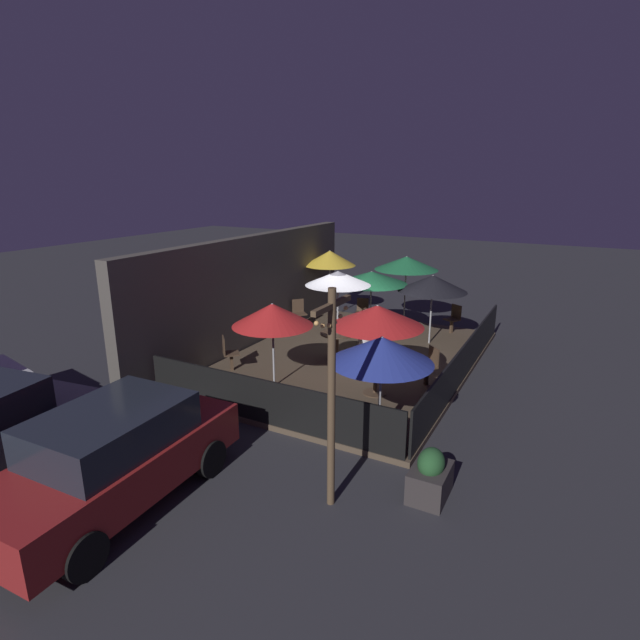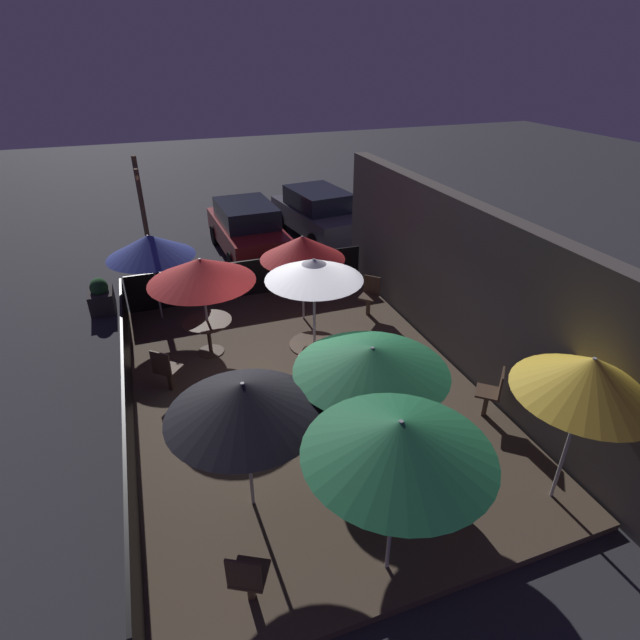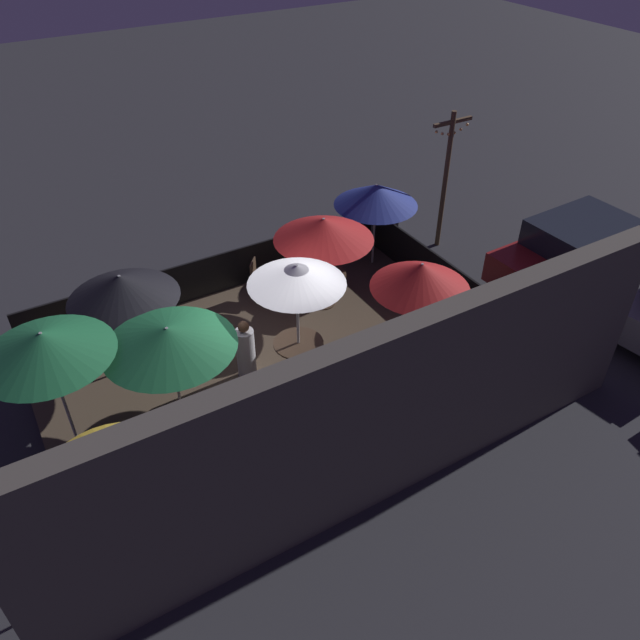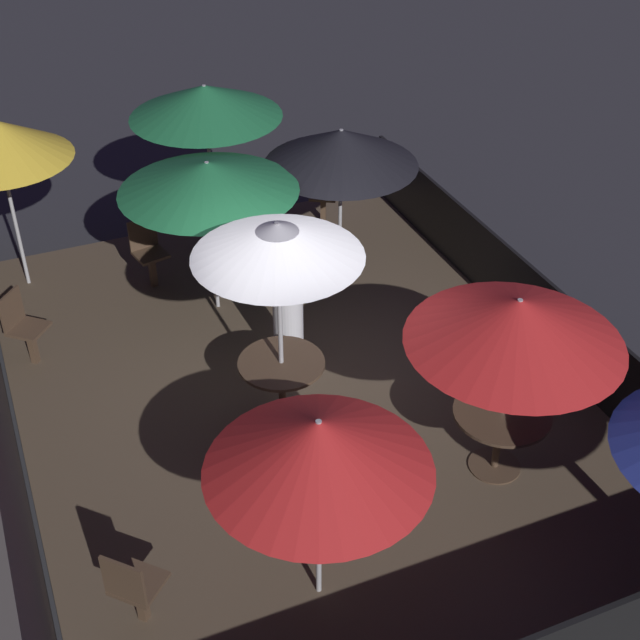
# 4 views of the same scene
# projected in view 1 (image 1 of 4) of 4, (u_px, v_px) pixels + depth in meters

# --- Properties ---
(ground_plane) EXTENTS (60.00, 60.00, 0.00)m
(ground_plane) POSITION_uv_depth(u_px,v_px,m) (352.00, 362.00, 13.89)
(ground_plane) COLOR #2D2D33
(patio_deck) EXTENTS (8.70, 6.20, 0.12)m
(patio_deck) POSITION_uv_depth(u_px,v_px,m) (352.00, 360.00, 13.88)
(patio_deck) COLOR brown
(patio_deck) RESTS_ON ground_plane
(building_wall) EXTENTS (10.30, 0.36, 3.33)m
(building_wall) POSITION_uv_depth(u_px,v_px,m) (252.00, 291.00, 14.95)
(building_wall) COLOR #4C4742
(building_wall) RESTS_ON ground_plane
(fence_front) EXTENTS (8.50, 0.05, 0.95)m
(fence_front) POSITION_uv_depth(u_px,v_px,m) (465.00, 360.00, 12.34)
(fence_front) COLOR black
(fence_front) RESTS_ON patio_deck
(fence_side_left) EXTENTS (0.05, 6.00, 0.95)m
(fence_side_left) POSITION_uv_depth(u_px,v_px,m) (264.00, 401.00, 10.08)
(fence_side_left) COLOR black
(fence_side_left) RESTS_ON patio_deck
(patio_umbrella_0) EXTENTS (2.10, 2.10, 2.11)m
(patio_umbrella_0) POSITION_uv_depth(u_px,v_px,m) (377.00, 316.00, 11.09)
(patio_umbrella_0) COLOR #B2B2B7
(patio_umbrella_0) RESTS_ON patio_deck
(patio_umbrella_1) EXTENTS (1.74, 1.74, 2.47)m
(patio_umbrella_1) POSITION_uv_depth(u_px,v_px,m) (338.00, 278.00, 13.14)
(patio_umbrella_1) COLOR #B2B2B7
(patio_umbrella_1) RESTS_ON patio_deck
(patio_umbrella_2) EXTENTS (2.21, 2.21, 2.08)m
(patio_umbrella_2) POSITION_uv_depth(u_px,v_px,m) (371.00, 278.00, 15.26)
(patio_umbrella_2) COLOR #B2B2B7
(patio_umbrella_2) RESTS_ON patio_deck
(patio_umbrella_3) EXTENTS (1.90, 1.90, 2.04)m
(patio_umbrella_3) POSITION_uv_depth(u_px,v_px,m) (272.00, 315.00, 11.54)
(patio_umbrella_3) COLOR #B2B2B7
(patio_umbrella_3) RESTS_ON patio_deck
(patio_umbrella_4) EXTENTS (1.82, 1.82, 2.37)m
(patio_umbrella_4) POSITION_uv_depth(u_px,v_px,m) (330.00, 258.00, 17.53)
(patio_umbrella_4) COLOR #B2B2B7
(patio_umbrella_4) RESTS_ON patio_deck
(patio_umbrella_5) EXTENTS (2.03, 2.03, 2.09)m
(patio_umbrella_5) POSITION_uv_depth(u_px,v_px,m) (433.00, 283.00, 14.62)
(patio_umbrella_5) COLOR #B2B2B7
(patio_umbrella_5) RESTS_ON patio_deck
(patio_umbrella_6) EXTENTS (1.94, 1.94, 2.06)m
(patio_umbrella_6) POSITION_uv_depth(u_px,v_px,m) (382.00, 350.00, 9.11)
(patio_umbrella_6) COLOR #B2B2B7
(patio_umbrella_6) RESTS_ON patio_deck
(patio_umbrella_7) EXTENTS (2.10, 2.10, 2.34)m
(patio_umbrella_7) POSITION_uv_depth(u_px,v_px,m) (406.00, 263.00, 16.45)
(patio_umbrella_7) COLOR #B2B2B7
(patio_umbrella_7) RESTS_ON patio_deck
(dining_table_0) EXTENTS (1.00, 1.00, 0.76)m
(dining_table_0) POSITION_uv_depth(u_px,v_px,m) (375.00, 369.00, 11.44)
(dining_table_0) COLOR #4C3828
(dining_table_0) RESTS_ON patio_deck
(dining_table_1) EXTENTS (0.94, 0.94, 0.77)m
(dining_table_1) POSITION_uv_depth(u_px,v_px,m) (337.00, 338.00, 13.60)
(dining_table_1) COLOR #4C3828
(dining_table_1) RESTS_ON patio_deck
(patio_chair_0) EXTENTS (0.47, 0.47, 0.95)m
(patio_chair_0) POSITION_uv_depth(u_px,v_px,m) (362.00, 311.00, 16.68)
(patio_chair_0) COLOR #4C3828
(patio_chair_0) RESTS_ON patio_deck
(patio_chair_1) EXTENTS (0.57, 0.57, 0.92)m
(patio_chair_1) POSITION_uv_depth(u_px,v_px,m) (229.00, 352.00, 12.84)
(patio_chair_1) COLOR #4C3828
(patio_chair_1) RESTS_ON patio_deck
(patio_chair_2) EXTENTS (0.56, 0.56, 0.95)m
(patio_chair_2) POSITION_uv_depth(u_px,v_px,m) (299.00, 312.00, 16.54)
(patio_chair_2) COLOR #4C3828
(patio_chair_2) RESTS_ON patio_deck
(patio_chair_3) EXTENTS (0.54, 0.54, 0.91)m
(patio_chair_3) POSITION_uv_depth(u_px,v_px,m) (453.00, 318.00, 16.03)
(patio_chair_3) COLOR #4C3828
(patio_chair_3) RESTS_ON patio_deck
(patio_chair_4) EXTENTS (0.56, 0.56, 0.93)m
(patio_chair_4) POSITION_uv_depth(u_px,v_px,m) (429.00, 364.00, 11.99)
(patio_chair_4) COLOR #4C3828
(patio_chair_4) RESTS_ON patio_deck
(patron_0) EXTENTS (0.38, 0.38, 1.32)m
(patron_0) POSITION_uv_depth(u_px,v_px,m) (365.00, 332.00, 14.17)
(patron_0) COLOR silver
(patron_0) RESTS_ON patio_deck
(planter_box) EXTENTS (0.82, 0.57, 0.85)m
(planter_box) POSITION_uv_depth(u_px,v_px,m) (430.00, 476.00, 7.95)
(planter_box) COLOR #332D2D
(planter_box) RESTS_ON ground_plane
(light_post) EXTENTS (1.10, 0.12, 3.48)m
(light_post) POSITION_uv_depth(u_px,v_px,m) (331.00, 389.00, 7.35)
(light_post) COLOR brown
(light_post) RESTS_ON ground_plane
(parked_car_0) EXTENTS (4.16, 1.90, 1.62)m
(parked_car_0) POSITION_uv_depth(u_px,v_px,m) (114.00, 456.00, 7.65)
(parked_car_0) COLOR maroon
(parked_car_0) RESTS_ON ground_plane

